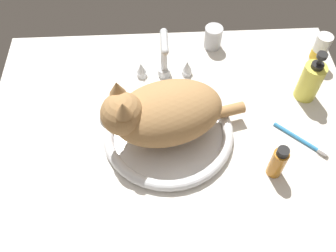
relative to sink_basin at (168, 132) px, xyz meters
The scene contains 9 objects.
countertop 3.55cm from the sink_basin, 27.50° to the left, with size 105.03×81.68×3.00cm, color silver.
sink_basin is the anchor object (origin of this frame).
faucet 22.54cm from the sink_basin, 90.00° to the left, with size 17.27×10.77×17.90cm.
cat 9.43cm from the sink_basin, 166.61° to the right, with size 38.70×24.60×18.66cm.
amber_bottle 29.82cm from the sink_basin, 26.24° to the right, with size 3.86×3.86×10.80cm.
metal_jar 38.40cm from the sink_basin, 64.58° to the left, with size 5.77×5.77×7.45cm.
soap_pump_bottle 43.25cm from the sink_basin, 16.15° to the left, with size 6.18×6.18×16.74cm.
pill_bottle 55.03cm from the sink_basin, 27.95° to the left, with size 4.78×4.78×10.42cm.
toothbrush 36.35cm from the sink_basin, ahead, with size 12.33×11.76×1.70cm.
Camera 1 is at (-4.87, -57.34, 86.97)cm, focal length 39.11 mm.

